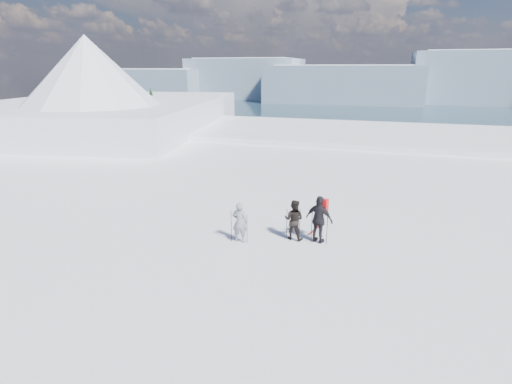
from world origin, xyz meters
TOP-DOWN VIEW (x-y plane):
  - lake_basin at (0.00, 30.00)m, footprint 820.00×820.00m
  - far_mountain_range at (29.60, 454.78)m, footprint 770.00×110.00m
  - near_ridge at (-26.64, 29.20)m, footprint 31.37×35.68m
  - skier_grey at (-2.69, 2.31)m, footprint 0.60×0.40m
  - skier_dark at (-0.73, 3.19)m, footprint 0.85×0.69m
  - skier_pack at (0.27, 3.16)m, footprint 1.20×0.77m
  - backpack at (0.35, 3.40)m, footprint 0.45×0.34m
  - ski_poles at (-1.03, 2.80)m, footprint 3.63×0.93m
  - skis_loose at (0.06, 4.56)m, footprint 0.60×1.68m

SIDE VIEW (x-z plane):
  - far_mountain_range at x=29.60m, z-range -33.69..19.31m
  - lake_basin at x=0.00m, z-range -42.31..29.31m
  - near_ridge at x=-26.64m, z-range -16.35..9.27m
  - skis_loose at x=0.06m, z-range 0.00..0.03m
  - ski_poles at x=-1.03m, z-range -0.04..1.31m
  - skier_grey at x=-2.69m, z-range 0.00..1.63m
  - skier_dark at x=-0.73m, z-range 0.00..1.64m
  - skier_pack at x=0.27m, z-range 0.00..1.90m
  - backpack at x=0.35m, z-range 1.90..2.43m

